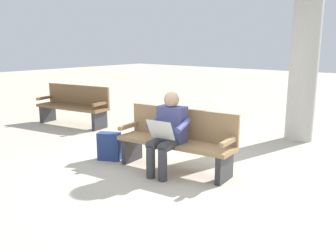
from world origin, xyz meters
TOP-DOWN VIEW (x-y plane):
  - ground_plane at (0.00, 0.00)m, footprint 40.00×40.00m
  - bench_near at (0.01, -0.07)m, footprint 1.84×0.68m
  - person_seated at (-0.01, 0.16)m, footprint 0.60×0.60m
  - backpack at (1.13, 0.27)m, footprint 0.40×0.34m
  - bench_far at (3.71, -0.96)m, footprint 1.85×0.77m
  - support_pillar at (-0.76, -2.93)m, footprint 0.52×0.52m

SIDE VIEW (x-z plane):
  - ground_plane at x=0.00m, z-range 0.00..0.00m
  - backpack at x=1.13m, z-range 0.00..0.44m
  - bench_near at x=0.01m, z-range 0.01..0.91m
  - bench_far at x=3.71m, z-range 0.01..0.91m
  - person_seated at x=-0.01m, z-range 0.04..1.22m
  - support_pillar at x=-0.76m, z-range 0.00..3.53m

